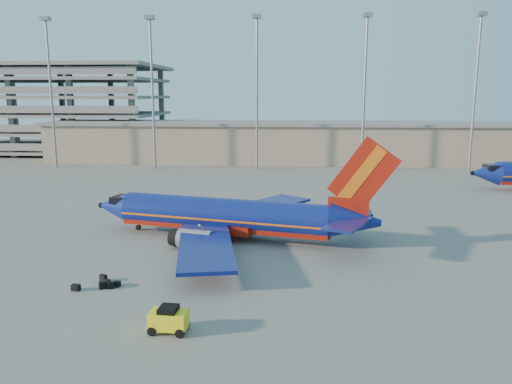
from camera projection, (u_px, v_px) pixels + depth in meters
ground at (275, 235)px, 51.20m from camera, size 220.00×220.00×0.00m
terminal_building at (331, 142)px, 106.48m from camera, size 122.00×16.00×8.50m
parking_garage at (39, 105)px, 125.70m from camera, size 62.00×32.00×21.40m
light_mast_row at (311, 76)px, 92.54m from camera, size 101.60×1.60×28.65m
aircraft_main at (231, 216)px, 49.68m from camera, size 30.81×29.29×10.59m
baggage_tug at (169, 319)px, 30.13m from camera, size 2.40×1.57×1.65m
luggage_pile at (102, 284)px, 37.38m from camera, size 3.37×2.56×0.55m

